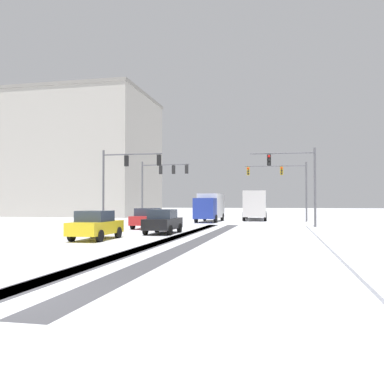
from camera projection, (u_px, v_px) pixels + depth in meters
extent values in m
cube|color=#4C4C51|center=(167.00, 240.00, 23.02)|extent=(0.80, 31.72, 0.01)
cube|color=#4C4C51|center=(200.00, 240.00, 22.63)|extent=(1.00, 31.72, 0.01)
cube|color=#4C4C51|center=(169.00, 240.00, 23.00)|extent=(0.89, 31.72, 0.01)
cube|color=white|center=(370.00, 245.00, 19.44)|extent=(4.00, 31.72, 0.12)
cylinder|color=#56565B|center=(142.00, 192.00, 44.85)|extent=(0.18, 0.18, 6.50)
cylinder|color=#56565B|center=(165.00, 165.00, 44.24)|extent=(5.26, 0.40, 0.12)
cube|color=black|center=(161.00, 170.00, 44.36)|extent=(0.33, 0.26, 0.90)
sphere|color=red|center=(161.00, 167.00, 44.52)|extent=(0.20, 0.20, 0.20)
sphere|color=black|center=(161.00, 170.00, 44.51)|extent=(0.20, 0.20, 0.20)
sphere|color=black|center=(161.00, 173.00, 44.51)|extent=(0.20, 0.20, 0.20)
cube|color=black|center=(174.00, 170.00, 43.98)|extent=(0.33, 0.26, 0.90)
sphere|color=red|center=(174.00, 167.00, 44.14)|extent=(0.20, 0.20, 0.20)
sphere|color=black|center=(174.00, 170.00, 44.13)|extent=(0.20, 0.20, 0.20)
sphere|color=black|center=(174.00, 173.00, 44.13)|extent=(0.20, 0.20, 0.20)
cube|color=black|center=(187.00, 169.00, 43.60)|extent=(0.33, 0.26, 0.90)
sphere|color=red|center=(187.00, 167.00, 43.76)|extent=(0.20, 0.20, 0.20)
sphere|color=black|center=(187.00, 170.00, 43.75)|extent=(0.20, 0.20, 0.20)
sphere|color=black|center=(187.00, 172.00, 43.75)|extent=(0.20, 0.20, 0.20)
cylinder|color=#56565B|center=(315.00, 188.00, 33.36)|extent=(0.18, 0.18, 6.50)
cylinder|color=#56565B|center=(282.00, 153.00, 33.85)|extent=(5.19, 0.38, 0.12)
cube|color=black|center=(269.00, 160.00, 34.01)|extent=(0.33, 0.26, 0.90)
sphere|color=red|center=(269.00, 156.00, 33.85)|extent=(0.20, 0.20, 0.20)
sphere|color=black|center=(269.00, 160.00, 33.85)|extent=(0.20, 0.20, 0.20)
sphere|color=black|center=(269.00, 164.00, 33.84)|extent=(0.20, 0.20, 0.20)
cylinder|color=#56565B|center=(103.00, 189.00, 35.08)|extent=(0.18, 0.18, 6.50)
cylinder|color=#56565B|center=(132.00, 154.00, 34.63)|extent=(5.15, 0.16, 0.12)
cube|color=black|center=(126.00, 161.00, 34.72)|extent=(0.32, 0.24, 0.90)
sphere|color=red|center=(127.00, 158.00, 34.89)|extent=(0.20, 0.20, 0.20)
sphere|color=black|center=(127.00, 161.00, 34.88)|extent=(0.20, 0.20, 0.20)
sphere|color=black|center=(127.00, 165.00, 34.87)|extent=(0.20, 0.20, 0.20)
cube|color=black|center=(159.00, 160.00, 34.15)|extent=(0.32, 0.24, 0.90)
sphere|color=red|center=(160.00, 157.00, 34.31)|extent=(0.20, 0.20, 0.20)
sphere|color=black|center=(160.00, 160.00, 34.30)|extent=(0.20, 0.20, 0.20)
sphere|color=black|center=(160.00, 164.00, 34.30)|extent=(0.20, 0.20, 0.20)
cylinder|color=#56565B|center=(306.00, 192.00, 45.08)|extent=(0.18, 0.18, 6.50)
cylinder|color=#56565B|center=(275.00, 166.00, 45.62)|extent=(6.59, 0.60, 0.12)
cube|color=#B79319|center=(282.00, 171.00, 45.51)|extent=(0.34, 0.26, 0.90)
sphere|color=red|center=(282.00, 168.00, 45.36)|extent=(0.20, 0.20, 0.20)
sphere|color=black|center=(282.00, 171.00, 45.35)|extent=(0.20, 0.20, 0.20)
sphere|color=black|center=(282.00, 173.00, 45.35)|extent=(0.20, 0.20, 0.20)
cube|color=#B79319|center=(248.00, 171.00, 46.02)|extent=(0.34, 0.26, 0.90)
sphere|color=red|center=(248.00, 168.00, 45.87)|extent=(0.20, 0.20, 0.20)
sphere|color=black|center=(248.00, 171.00, 45.86)|extent=(0.20, 0.20, 0.20)
sphere|color=black|center=(248.00, 174.00, 45.85)|extent=(0.20, 0.20, 0.20)
cube|color=red|center=(148.00, 220.00, 33.13)|extent=(1.84, 4.16, 0.70)
cube|color=#2D3847|center=(148.00, 212.00, 33.00)|extent=(1.62, 1.95, 0.60)
cylinder|color=black|center=(144.00, 224.00, 34.55)|extent=(0.24, 0.65, 0.64)
cylinder|color=black|center=(163.00, 224.00, 34.16)|extent=(0.24, 0.65, 0.64)
cylinder|color=black|center=(133.00, 225.00, 32.09)|extent=(0.24, 0.65, 0.64)
cylinder|color=black|center=(152.00, 225.00, 31.69)|extent=(0.24, 0.65, 0.64)
cube|color=black|center=(163.00, 224.00, 27.62)|extent=(1.71, 4.10, 0.70)
cube|color=#2D3847|center=(162.00, 214.00, 27.49)|extent=(1.56, 1.90, 0.60)
cylinder|color=black|center=(157.00, 228.00, 29.02)|extent=(0.22, 0.64, 0.64)
cylinder|color=black|center=(179.00, 228.00, 28.68)|extent=(0.22, 0.64, 0.64)
cylinder|color=black|center=(145.00, 230.00, 26.54)|extent=(0.22, 0.64, 0.64)
cylinder|color=black|center=(170.00, 230.00, 26.20)|extent=(0.22, 0.64, 0.64)
cube|color=yellow|center=(96.00, 228.00, 23.16)|extent=(1.73, 4.11, 0.70)
cube|color=#2D3847|center=(95.00, 216.00, 23.03)|extent=(1.57, 1.91, 0.60)
cylinder|color=black|center=(93.00, 232.00, 24.56)|extent=(0.22, 0.64, 0.64)
cylinder|color=black|center=(118.00, 233.00, 24.23)|extent=(0.22, 0.64, 0.64)
cylinder|color=black|center=(72.00, 235.00, 22.07)|extent=(0.22, 0.64, 0.64)
cylinder|color=black|center=(100.00, 236.00, 21.74)|extent=(0.22, 0.64, 0.64)
cube|color=silver|center=(255.00, 204.00, 50.31)|extent=(2.96, 11.10, 2.90)
cube|color=#283342|center=(255.00, 201.00, 50.32)|extent=(2.97, 10.22, 0.90)
cylinder|color=black|center=(265.00, 217.00, 46.27)|extent=(0.34, 0.97, 0.96)
cylinder|color=black|center=(244.00, 217.00, 46.68)|extent=(0.34, 0.97, 0.96)
cylinder|color=black|center=(265.00, 215.00, 53.32)|extent=(0.34, 0.97, 0.96)
cylinder|color=black|center=(246.00, 215.00, 53.72)|extent=(0.34, 0.97, 0.96)
cube|color=#233899|center=(205.00, 208.00, 42.17)|extent=(2.11, 2.21, 2.10)
cube|color=silver|center=(211.00, 206.00, 45.79)|extent=(2.23, 5.21, 2.60)
cylinder|color=black|center=(215.00, 219.00, 42.35)|extent=(0.29, 0.84, 0.84)
cylinder|color=black|center=(196.00, 219.00, 42.80)|extent=(0.29, 0.84, 0.84)
cylinder|color=black|center=(222.00, 217.00, 46.93)|extent=(0.29, 0.84, 0.84)
cylinder|color=black|center=(205.00, 217.00, 47.37)|extent=(0.29, 0.84, 0.84)
cube|color=#B2ADA3|center=(70.00, 158.00, 66.83)|extent=(25.73, 17.60, 18.45)
cube|color=gray|center=(70.00, 100.00, 67.07)|extent=(26.03, 17.90, 0.50)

